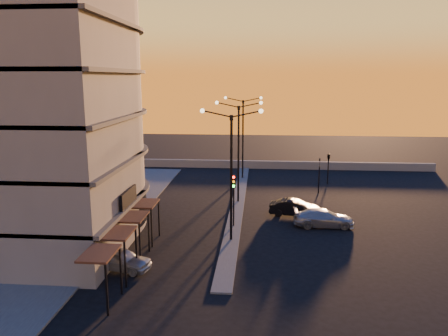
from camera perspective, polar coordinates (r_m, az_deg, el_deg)
ground at (r=31.98m, az=0.93°, el=-9.49°), size 120.00×120.00×0.00m
sidewalk_west at (r=37.77m, az=-14.86°, el=-6.43°), size 5.00×40.00×0.12m
median at (r=41.43m, az=1.86°, el=-4.42°), size 1.20×36.00×0.12m
parapet at (r=56.83m, az=4.70°, el=0.45°), size 44.00×0.50×1.00m
building at (r=33.79m, az=-23.93°, el=11.32°), size 14.35×17.08×25.00m
streetlamp_near at (r=30.40m, az=0.96°, el=0.38°), size 4.32×0.32×9.51m
streetlamp_mid at (r=40.24m, az=1.91°, el=3.17°), size 4.32×0.32×9.51m
streetlamp_far at (r=50.14m, az=2.48°, el=4.86°), size 4.32×0.32×9.51m
traffic_light_main at (r=33.81m, az=1.27°, el=-3.16°), size 0.28×0.44×4.25m
signal_east_a at (r=45.20m, az=12.32°, el=-0.87°), size 0.13×0.16×3.60m
signal_east_b at (r=49.08m, az=13.52°, el=1.45°), size 0.42×1.99×3.60m
car_hatchback at (r=28.06m, az=-13.48°, el=-11.47°), size 4.21×2.44×1.35m
car_sedan at (r=37.81m, az=9.19°, el=-5.15°), size 4.41×2.06×1.40m
car_wagon at (r=35.59m, az=12.91°, el=-6.39°), size 4.74×1.94×1.37m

